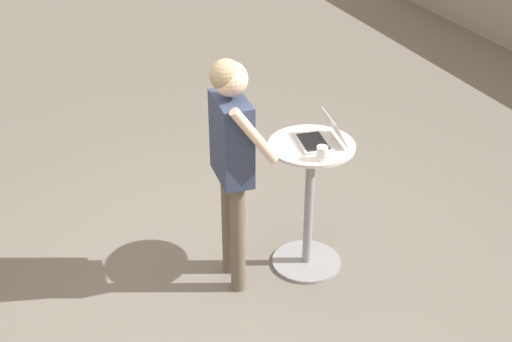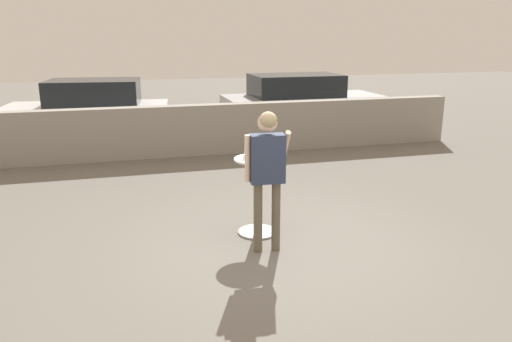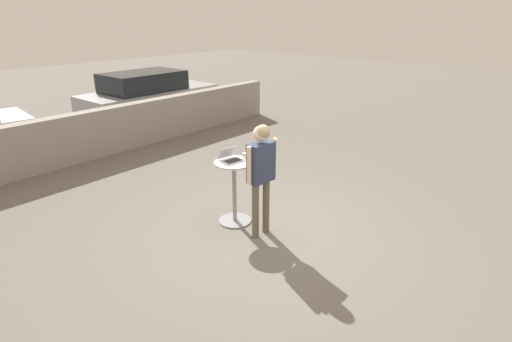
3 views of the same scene
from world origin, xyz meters
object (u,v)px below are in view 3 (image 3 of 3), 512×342
at_px(coffee_mug, 245,156).
at_px(parked_car_further_down, 149,97).
at_px(cafe_table, 234,189).
at_px(laptop, 231,158).
at_px(standing_person, 261,166).

bearing_deg(coffee_mug, parked_car_further_down, 66.98).
relative_size(cafe_table, laptop, 2.90).
height_order(cafe_table, standing_person, standing_person).
bearing_deg(coffee_mug, cafe_table, 171.04).
height_order(laptop, coffee_mug, laptop).
distance_m(cafe_table, standing_person, 0.82).
bearing_deg(parked_car_further_down, standing_person, -113.24).
distance_m(laptop, standing_person, 0.67).
xyz_separation_m(laptop, coffee_mug, (0.22, -0.11, 0.00)).
bearing_deg(cafe_table, parked_car_further_down, 65.19).
height_order(coffee_mug, standing_person, standing_person).
bearing_deg(laptop, standing_person, -94.34).
bearing_deg(coffee_mug, standing_person, -115.76).
distance_m(coffee_mug, parked_car_further_down, 7.18).
relative_size(coffee_mug, parked_car_further_down, 0.03).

